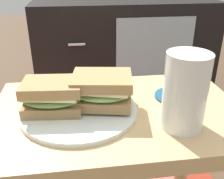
{
  "coord_description": "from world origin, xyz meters",
  "views": [
    {
      "loc": [
        -0.08,
        -0.5,
        0.76
      ],
      "look_at": [
        -0.01,
        0.0,
        0.51
      ],
      "focal_mm": 42.2,
      "sensor_mm": 36.0,
      "label": 1
    }
  ],
  "objects_px": {
    "sandwich_front": "(53,96)",
    "sandwich_back": "(102,90)",
    "beer_glass": "(185,94)",
    "coaster": "(175,96)",
    "tv_cabinet": "(123,51)",
    "plate": "(79,109)"
  },
  "relations": [
    {
      "from": "beer_glass",
      "to": "coaster",
      "type": "distance_m",
      "value": 0.14
    },
    {
      "from": "sandwich_front",
      "to": "sandwich_back",
      "type": "xyz_separation_m",
      "value": [
        0.11,
        0.01,
        0.01
      ]
    },
    {
      "from": "tv_cabinet",
      "to": "beer_glass",
      "type": "distance_m",
      "value": 1.06
    },
    {
      "from": "plate",
      "to": "beer_glass",
      "type": "distance_m",
      "value": 0.23
    },
    {
      "from": "sandwich_front",
      "to": "sandwich_back",
      "type": "relative_size",
      "value": 0.9
    },
    {
      "from": "coaster",
      "to": "beer_glass",
      "type": "bearing_deg",
      "value": -105.06
    },
    {
      "from": "plate",
      "to": "beer_glass",
      "type": "height_order",
      "value": "beer_glass"
    },
    {
      "from": "sandwich_back",
      "to": "beer_glass",
      "type": "height_order",
      "value": "beer_glass"
    },
    {
      "from": "plate",
      "to": "coaster",
      "type": "xyz_separation_m",
      "value": [
        0.23,
        0.04,
        -0.0
      ]
    },
    {
      "from": "plate",
      "to": "coaster",
      "type": "height_order",
      "value": "plate"
    },
    {
      "from": "tv_cabinet",
      "to": "sandwich_back",
      "type": "xyz_separation_m",
      "value": [
        -0.22,
        -0.94,
        0.22
      ]
    },
    {
      "from": "beer_glass",
      "to": "coaster",
      "type": "relative_size",
      "value": 1.54
    },
    {
      "from": "sandwich_back",
      "to": "tv_cabinet",
      "type": "bearing_deg",
      "value": 77.11
    },
    {
      "from": "plate",
      "to": "sandwich_back",
      "type": "height_order",
      "value": "sandwich_back"
    },
    {
      "from": "beer_glass",
      "to": "sandwich_front",
      "type": "bearing_deg",
      "value": 161.96
    },
    {
      "from": "tv_cabinet",
      "to": "coaster",
      "type": "distance_m",
      "value": 0.93
    },
    {
      "from": "sandwich_front",
      "to": "beer_glass",
      "type": "relative_size",
      "value": 0.92
    },
    {
      "from": "tv_cabinet",
      "to": "plate",
      "type": "distance_m",
      "value": 1.0
    },
    {
      "from": "sandwich_front",
      "to": "beer_glass",
      "type": "xyz_separation_m",
      "value": [
        0.25,
        -0.08,
        0.03
      ]
    },
    {
      "from": "tv_cabinet",
      "to": "plate",
      "type": "height_order",
      "value": "tv_cabinet"
    },
    {
      "from": "plate",
      "to": "sandwich_front",
      "type": "xyz_separation_m",
      "value": [
        -0.05,
        -0.0,
        0.04
      ]
    },
    {
      "from": "tv_cabinet",
      "to": "sandwich_front",
      "type": "distance_m",
      "value": 1.02
    }
  ]
}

